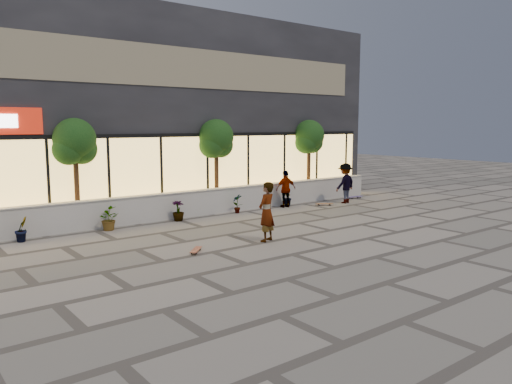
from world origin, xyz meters
TOP-DOWN VIEW (x-y plane):
  - ground at (0.00, 0.00)m, footprint 80.00×80.00m
  - planter_wall at (0.00, 7.00)m, footprint 22.00×0.42m
  - retail_building at (-0.00, 12.49)m, footprint 24.00×9.17m
  - shrub_b at (-5.70, 6.45)m, footprint 0.57×0.57m
  - shrub_c at (-2.90, 6.45)m, footprint 0.68×0.77m
  - shrub_d at (-0.10, 6.45)m, footprint 0.64×0.64m
  - shrub_e at (2.70, 6.45)m, footprint 0.46×0.35m
  - shrub_f at (5.50, 6.45)m, footprint 0.55×0.57m
  - tree_midwest at (-3.50, 7.70)m, footprint 1.60×1.50m
  - tree_mideast at (2.50, 7.70)m, footprint 1.60×1.50m
  - tree_east at (8.00, 7.70)m, footprint 1.60×1.50m
  - skater_center at (0.46, 1.75)m, footprint 0.81×0.68m
  - skater_right_near at (5.26, 6.30)m, footprint 1.03×0.59m
  - skater_right_far at (8.30, 5.53)m, footprint 1.30×0.85m
  - skateboard_center at (-2.04, 1.92)m, footprint 0.67×0.67m
  - skateboard_right_near at (7.00, 5.59)m, footprint 0.79×0.61m
  - skateboard_right_far at (9.80, 6.20)m, footprint 0.89×0.33m

SIDE VIEW (x-z plane):
  - ground at x=0.00m, z-range 0.00..0.00m
  - skateboard_center at x=-2.04m, z-range 0.03..0.12m
  - skateboard_right_near at x=7.00m, z-range 0.03..0.13m
  - skateboard_right_far at x=9.80m, z-range 0.03..0.14m
  - shrub_b at x=-5.70m, z-range 0.00..0.81m
  - shrub_c at x=-2.90m, z-range 0.00..0.81m
  - shrub_d at x=-0.10m, z-range 0.00..0.81m
  - shrub_e at x=2.70m, z-range 0.00..0.81m
  - shrub_f at x=5.50m, z-range 0.00..0.81m
  - planter_wall at x=0.00m, z-range 0.00..1.04m
  - skater_right_near at x=5.26m, z-range 0.00..1.66m
  - skater_right_far at x=8.30m, z-range 0.00..1.88m
  - skater_center at x=0.46m, z-range 0.00..1.90m
  - tree_midwest at x=-3.50m, z-range 1.03..4.94m
  - tree_mideast at x=2.50m, z-range 1.03..4.94m
  - tree_east at x=8.00m, z-range 1.03..4.94m
  - retail_building at x=0.00m, z-range 0.00..8.50m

